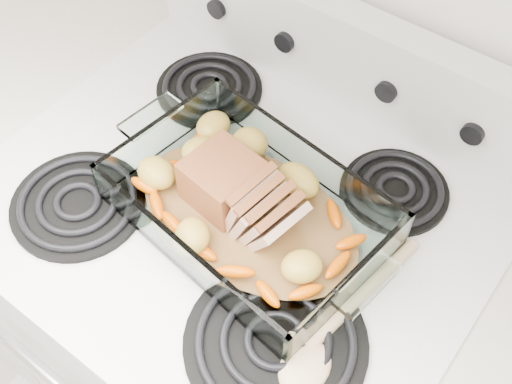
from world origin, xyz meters
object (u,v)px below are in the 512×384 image
Objects in this scene: electric_range at (243,324)px; counter_left at (36,181)px; pork_roast at (234,192)px; baking_dish at (248,212)px.

counter_left is (-0.67, -0.00, -0.02)m from electric_range.
pork_roast is (0.68, -0.03, 0.52)m from counter_left.
electric_range is at bearing 153.19° from baking_dish.
electric_range reaches higher than pork_roast.
pork_roast reaches higher than baking_dish.
baking_dish is at bearing -33.74° from electric_range.
electric_range reaches higher than counter_left.
baking_dish is (0.04, -0.03, 0.48)m from electric_range.
pork_roast is (0.01, -0.03, 0.51)m from electric_range.
baking_dish is 2.13× the size of pork_roast.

